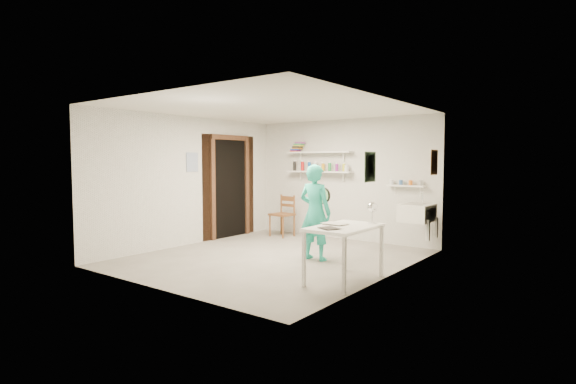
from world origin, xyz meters
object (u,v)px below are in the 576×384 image
Objects in this scene: belfast_sink at (417,213)px; wooden_chair at (282,214)px; wall_clock at (323,196)px; desk_lamp at (373,207)px; man at (315,212)px; work_table at (344,254)px.

belfast_sink is 2.90m from wooden_chair.
desk_lamp is at bearing -27.94° from wall_clock.
desk_lamp is at bearing -87.78° from belfast_sink.
man reaches higher than belfast_sink.
work_table is at bearing 140.01° from man.
man is at bearing -33.90° from wooden_chair.
wall_clock is (-1.13, -1.19, 0.31)m from belfast_sink.
belfast_sink is 2.20× the size of wall_clock.
man is 2.30m from wooden_chair.
desk_lamp is (0.18, 0.44, 0.59)m from work_table.
man is at bearing -128.58° from belfast_sink.
desk_lamp is at bearing 67.58° from work_table.
man is at bearing -90.10° from wall_clock.
wall_clock is at bearing 133.50° from work_table.
wooden_chair is 6.71× the size of desk_lamp.
man is 1.39× the size of work_table.
wall_clock reaches higher than desk_lamp.
belfast_sink is 1.85m from desk_lamp.
belfast_sink is 0.55× the size of work_table.
wooden_chair is at bearing 179.57° from belfast_sink.
work_table is (2.78, -2.29, -0.09)m from wooden_chair.
work_table is at bearing -112.42° from desk_lamp.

